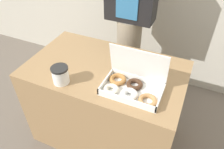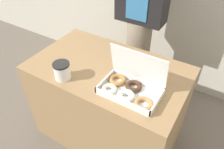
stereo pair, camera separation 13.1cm
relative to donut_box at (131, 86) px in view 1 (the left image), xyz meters
The scene contains 5 objects.
ground_plane 0.79m from the donut_box, 149.51° to the left, with size 14.00×14.00×0.00m, color #665B51.
table 0.47m from the donut_box, 149.51° to the left, with size 1.06×0.64×0.70m.
donut_box is the anchor object (origin of this frame).
coffee_cup 0.43m from the donut_box, 166.41° to the right, with size 0.10×0.10×0.11m.
person_customer 0.74m from the donut_box, 111.00° to the left, with size 0.38×0.23×1.59m.
Camera 1 is at (0.51, -1.03, 1.59)m, focal length 35.00 mm.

